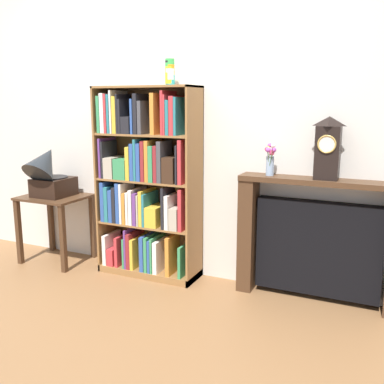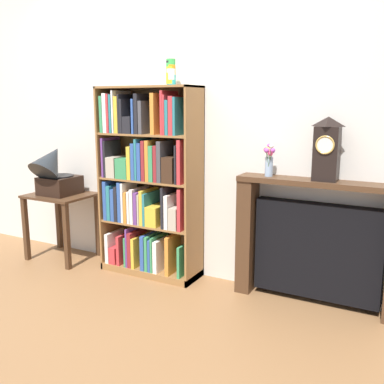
{
  "view_description": "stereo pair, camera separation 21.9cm",
  "coord_description": "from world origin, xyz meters",
  "px_view_note": "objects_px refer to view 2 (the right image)",
  "views": [
    {
      "loc": [
        1.9,
        -3.1,
        1.5
      ],
      "look_at": [
        0.42,
        0.12,
        0.78
      ],
      "focal_mm": 41.12,
      "sensor_mm": 36.0,
      "label": 1
    },
    {
      "loc": [
        2.1,
        -3.0,
        1.5
      ],
      "look_at": [
        0.42,
        0.12,
        0.78
      ],
      "focal_mm": 41.12,
      "sensor_mm": 36.0,
      "label": 2
    }
  ],
  "objects_px": {
    "fireplace_mantel": "(317,244)",
    "bookshelf": "(147,186)",
    "gramophone": "(55,171)",
    "cup_stack": "(171,72)",
    "side_table_left": "(61,209)",
    "mantel_clock": "(327,149)",
    "flower_vase": "(269,160)"
  },
  "relations": [
    {
      "from": "fireplace_mantel",
      "to": "bookshelf",
      "type": "bearing_deg",
      "value": -176.73
    },
    {
      "from": "bookshelf",
      "to": "fireplace_mantel",
      "type": "distance_m",
      "value": 1.49
    },
    {
      "from": "gramophone",
      "to": "cup_stack",
      "type": "bearing_deg",
      "value": 8.09
    },
    {
      "from": "fireplace_mantel",
      "to": "side_table_left",
      "type": "bearing_deg",
      "value": -176.22
    },
    {
      "from": "side_table_left",
      "to": "gramophone",
      "type": "distance_m",
      "value": 0.38
    },
    {
      "from": "bookshelf",
      "to": "gramophone",
      "type": "height_order",
      "value": "bookshelf"
    },
    {
      "from": "bookshelf",
      "to": "mantel_clock",
      "type": "xyz_separation_m",
      "value": [
        1.49,
        0.06,
        0.39
      ]
    },
    {
      "from": "fireplace_mantel",
      "to": "mantel_clock",
      "type": "height_order",
      "value": "mantel_clock"
    },
    {
      "from": "cup_stack",
      "to": "gramophone",
      "type": "relative_size",
      "value": 0.39
    },
    {
      "from": "gramophone",
      "to": "flower_vase",
      "type": "relative_size",
      "value": 2.14
    },
    {
      "from": "cup_stack",
      "to": "flower_vase",
      "type": "height_order",
      "value": "cup_stack"
    },
    {
      "from": "cup_stack",
      "to": "fireplace_mantel",
      "type": "bearing_deg",
      "value": 2.23
    },
    {
      "from": "bookshelf",
      "to": "mantel_clock",
      "type": "distance_m",
      "value": 1.54
    },
    {
      "from": "flower_vase",
      "to": "cup_stack",
      "type": "bearing_deg",
      "value": -178.36
    },
    {
      "from": "fireplace_mantel",
      "to": "mantel_clock",
      "type": "relative_size",
      "value": 2.68
    },
    {
      "from": "side_table_left",
      "to": "fireplace_mantel",
      "type": "height_order",
      "value": "fireplace_mantel"
    },
    {
      "from": "side_table_left",
      "to": "mantel_clock",
      "type": "xyz_separation_m",
      "value": [
        2.44,
        0.14,
        0.69
      ]
    },
    {
      "from": "cup_stack",
      "to": "mantel_clock",
      "type": "distance_m",
      "value": 1.38
    },
    {
      "from": "gramophone",
      "to": "mantel_clock",
      "type": "height_order",
      "value": "mantel_clock"
    },
    {
      "from": "mantel_clock",
      "to": "flower_vase",
      "type": "bearing_deg",
      "value": -179.56
    },
    {
      "from": "bookshelf",
      "to": "gramophone",
      "type": "distance_m",
      "value": 0.96
    },
    {
      "from": "fireplace_mantel",
      "to": "mantel_clock",
      "type": "bearing_deg",
      "value": -31.54
    },
    {
      "from": "side_table_left",
      "to": "bookshelf",
      "type": "bearing_deg",
      "value": 4.57
    },
    {
      "from": "cup_stack",
      "to": "mantel_clock",
      "type": "bearing_deg",
      "value": 1.24
    },
    {
      "from": "gramophone",
      "to": "bookshelf",
      "type": "bearing_deg",
      "value": 7.94
    },
    {
      "from": "cup_stack",
      "to": "gramophone",
      "type": "distance_m",
      "value": 1.48
    },
    {
      "from": "bookshelf",
      "to": "gramophone",
      "type": "xyz_separation_m",
      "value": [
        -0.95,
        -0.13,
        0.08
      ]
    },
    {
      "from": "gramophone",
      "to": "fireplace_mantel",
      "type": "height_order",
      "value": "gramophone"
    },
    {
      "from": "bookshelf",
      "to": "mantel_clock",
      "type": "relative_size",
      "value": 3.6
    },
    {
      "from": "side_table_left",
      "to": "mantel_clock",
      "type": "height_order",
      "value": "mantel_clock"
    },
    {
      "from": "bookshelf",
      "to": "side_table_left",
      "type": "bearing_deg",
      "value": -175.43
    },
    {
      "from": "bookshelf",
      "to": "cup_stack",
      "type": "bearing_deg",
      "value": 8.7
    }
  ]
}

